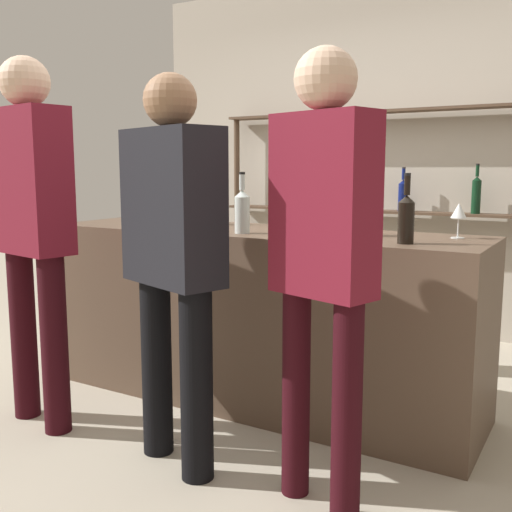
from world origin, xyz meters
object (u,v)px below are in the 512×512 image
object	(u,v)px
server_behind_counter	(328,222)
customer_left	(32,214)
counter_bottle_2	(195,200)
customer_center	(173,245)
customer_right	(323,242)
wine_glass	(459,212)
cork_jar	(357,221)
counter_bottle_1	(406,217)
counter_bottle_0	(242,210)

from	to	relation	value
server_behind_counter	customer_left	size ratio (longest dim) A/B	0.90
counter_bottle_2	customer_left	size ratio (longest dim) A/B	0.20
server_behind_counter	customer_center	distance (m)	1.58
counter_bottle_2	customer_right	distance (m)	1.55
wine_glass	cork_jar	world-z (taller)	wine_glass
server_behind_counter	customer_left	world-z (taller)	customer_left
customer_right	customer_left	xyz separation A→B (m)	(-1.53, -0.03, 0.04)
counter_bottle_1	customer_center	size ratio (longest dim) A/B	0.19
counter_bottle_0	cork_jar	world-z (taller)	counter_bottle_0
cork_jar	counter_bottle_2	bearing A→B (deg)	175.38
wine_glass	cork_jar	bearing A→B (deg)	-163.57
wine_glass	customer_center	xyz separation A→B (m)	(-0.94, -0.99, -0.11)
counter_bottle_0	customer_right	bearing A→B (deg)	-40.55
counter_bottle_1	customer_right	xyz separation A→B (m)	(-0.11, -0.64, -0.05)
counter_bottle_0	wine_glass	world-z (taller)	counter_bottle_0
counter_bottle_2	customer_right	world-z (taller)	customer_right
counter_bottle_1	cork_jar	world-z (taller)	counter_bottle_1
counter_bottle_0	customer_center	distance (m)	0.66
counter_bottle_0	counter_bottle_2	xyz separation A→B (m)	(-0.51, 0.29, 0.03)
counter_bottle_1	customer_left	bearing A→B (deg)	-157.83
wine_glass	customer_left	world-z (taller)	customer_left
counter_bottle_2	cork_jar	distance (m)	1.06
cork_jar	counter_bottle_0	bearing A→B (deg)	-159.67
counter_bottle_0	wine_glass	size ratio (longest dim) A/B	1.86
customer_center	counter_bottle_1	bearing A→B (deg)	-31.11
counter_bottle_1	cork_jar	distance (m)	0.36
counter_bottle_1	server_behind_counter	distance (m)	1.21
customer_right	counter_bottle_0	bearing A→B (deg)	65.97
cork_jar	server_behind_counter	world-z (taller)	server_behind_counter
counter_bottle_1	cork_jar	size ratio (longest dim) A/B	2.19
customer_left	counter_bottle_2	bearing A→B (deg)	-6.44
wine_glass	server_behind_counter	bearing A→B (deg)	147.53
wine_glass	customer_right	world-z (taller)	customer_right
counter_bottle_0	cork_jar	distance (m)	0.58
counter_bottle_0	cork_jar	xyz separation A→B (m)	(0.54, 0.20, -0.05)
counter_bottle_1	customer_center	world-z (taller)	customer_center
customer_center	customer_left	distance (m)	0.86
server_behind_counter	customer_center	xyz separation A→B (m)	(-0.01, -1.58, 0.02)
server_behind_counter	counter_bottle_0	bearing A→B (deg)	-22.49
wine_glass	customer_left	distance (m)	2.05
counter_bottle_2	cork_jar	xyz separation A→B (m)	(1.05, -0.09, -0.07)
server_behind_counter	customer_left	xyz separation A→B (m)	(-0.86, -1.59, 0.13)
server_behind_counter	wine_glass	bearing A→B (deg)	39.56
counter_bottle_0	counter_bottle_2	bearing A→B (deg)	150.74
cork_jar	customer_right	bearing A→B (deg)	-76.92
server_behind_counter	cork_jar	bearing A→B (deg)	14.88
wine_glass	customer_left	bearing A→B (deg)	-150.95
wine_glass	customer_left	xyz separation A→B (m)	(-1.79, -1.00, -0.01)
counter_bottle_1	server_behind_counter	size ratio (longest dim) A/B	0.19
counter_bottle_0	customer_left	world-z (taller)	customer_left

